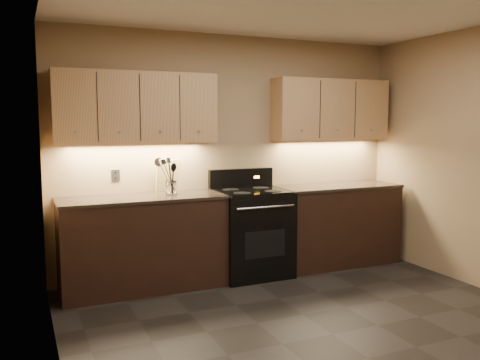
# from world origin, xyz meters

# --- Properties ---
(floor) EXTENTS (4.00, 4.00, 0.00)m
(floor) POSITION_xyz_m (0.00, 0.00, 0.00)
(floor) COLOR black
(floor) RESTS_ON ground
(wall_back) EXTENTS (4.00, 0.04, 2.60)m
(wall_back) POSITION_xyz_m (0.00, 2.00, 1.30)
(wall_back) COLOR #9C795C
(wall_back) RESTS_ON ground
(wall_left) EXTENTS (0.04, 4.00, 2.60)m
(wall_left) POSITION_xyz_m (-2.00, 0.00, 1.30)
(wall_left) COLOR #9C795C
(wall_left) RESTS_ON ground
(counter_left) EXTENTS (1.62, 0.62, 0.93)m
(counter_left) POSITION_xyz_m (-1.10, 1.70, 0.47)
(counter_left) COLOR black
(counter_left) RESTS_ON ground
(counter_right) EXTENTS (1.46, 0.62, 0.93)m
(counter_right) POSITION_xyz_m (1.18, 1.70, 0.47)
(counter_right) COLOR black
(counter_right) RESTS_ON ground
(stove) EXTENTS (0.76, 0.68, 1.14)m
(stove) POSITION_xyz_m (0.08, 1.68, 0.48)
(stove) COLOR black
(stove) RESTS_ON ground
(upper_cab_left) EXTENTS (1.60, 0.30, 0.70)m
(upper_cab_left) POSITION_xyz_m (-1.10, 1.85, 1.80)
(upper_cab_left) COLOR tan
(upper_cab_left) RESTS_ON wall_back
(upper_cab_right) EXTENTS (1.44, 0.30, 0.70)m
(upper_cab_right) POSITION_xyz_m (1.18, 1.85, 1.80)
(upper_cab_right) COLOR tan
(upper_cab_right) RESTS_ON wall_back
(outlet_plate) EXTENTS (0.08, 0.01, 0.12)m
(outlet_plate) POSITION_xyz_m (-1.30, 1.99, 1.12)
(outlet_plate) COLOR #B2B5BA
(outlet_plate) RESTS_ON wall_back
(utensil_crock) EXTENTS (0.14, 0.14, 0.14)m
(utensil_crock) POSITION_xyz_m (-0.79, 1.74, 0.99)
(utensil_crock) COLOR white
(utensil_crock) RESTS_ON counter_left
(cutting_board) EXTENTS (0.27, 0.13, 0.34)m
(cutting_board) POSITION_xyz_m (-0.76, 1.97, 1.10)
(cutting_board) COLOR tan
(cutting_board) RESTS_ON counter_left
(black_spoon) EXTENTS (0.08, 0.10, 0.31)m
(black_spoon) POSITION_xyz_m (-0.78, 1.75, 1.09)
(black_spoon) COLOR black
(black_spoon) RESTS_ON utensil_crock
(black_turner) EXTENTS (0.12, 0.18, 0.38)m
(black_turner) POSITION_xyz_m (-0.79, 1.71, 1.13)
(black_turner) COLOR black
(black_turner) RESTS_ON utensil_crock
(steel_spatula) EXTENTS (0.23, 0.15, 0.40)m
(steel_spatula) POSITION_xyz_m (-0.75, 1.74, 1.14)
(steel_spatula) COLOR silver
(steel_spatula) RESTS_ON utensil_crock
(steel_skimmer) EXTENTS (0.24, 0.10, 0.38)m
(steel_skimmer) POSITION_xyz_m (-0.77, 1.72, 1.13)
(steel_skimmer) COLOR silver
(steel_skimmer) RESTS_ON utensil_crock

